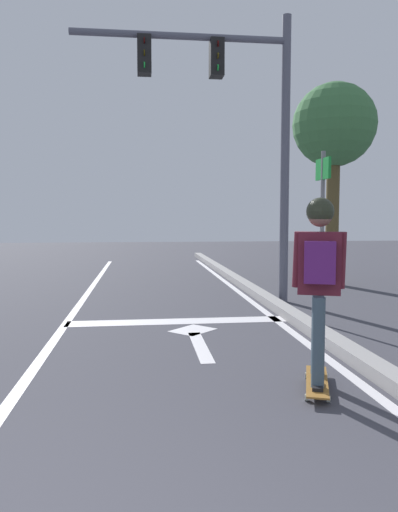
{
  "coord_description": "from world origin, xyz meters",
  "views": [
    {
      "loc": [
        0.64,
        -1.37,
        1.54
      ],
      "look_at": [
        1.4,
        4.95,
        1.04
      ],
      "focal_mm": 33.92,
      "sensor_mm": 36.0,
      "label": 1
    }
  ],
  "objects_px": {
    "skateboard": "(317,382)",
    "street_sign_post": "(322,213)",
    "traffic_signal_mast": "(232,104)",
    "skater": "(319,266)",
    "roadside_tree": "(334,129)"
  },
  "relations": [
    {
      "from": "traffic_signal_mast",
      "to": "roadside_tree",
      "type": "relative_size",
      "value": 1.11
    },
    {
      "from": "skateboard",
      "to": "roadside_tree",
      "type": "relative_size",
      "value": 0.19
    },
    {
      "from": "skater",
      "to": "roadside_tree",
      "type": "xyz_separation_m",
      "value": [
        2.85,
        6.7,
        2.46
      ]
    },
    {
      "from": "traffic_signal_mast",
      "to": "street_sign_post",
      "type": "distance_m",
      "value": 2.89
    },
    {
      "from": "traffic_signal_mast",
      "to": "roadside_tree",
      "type": "bearing_deg",
      "value": 38.01
    },
    {
      "from": "skateboard",
      "to": "traffic_signal_mast",
      "type": "height_order",
      "value": "traffic_signal_mast"
    },
    {
      "from": "skater",
      "to": "street_sign_post",
      "type": "xyz_separation_m",
      "value": [
        1.02,
        2.6,
        0.5
      ]
    },
    {
      "from": "skateboard",
      "to": "street_sign_post",
      "type": "xyz_separation_m",
      "value": [
        1.02,
        2.58,
        1.54
      ]
    },
    {
      "from": "skateboard",
      "to": "roadside_tree",
      "type": "xyz_separation_m",
      "value": [
        2.84,
        6.69,
        3.51
      ]
    },
    {
      "from": "traffic_signal_mast",
      "to": "roadside_tree",
      "type": "height_order",
      "value": "traffic_signal_mast"
    },
    {
      "from": "skateboard",
      "to": "skater",
      "type": "distance_m",
      "value": 1.04
    },
    {
      "from": "skateboard",
      "to": "street_sign_post",
      "type": "distance_m",
      "value": 3.18
    },
    {
      "from": "skater",
      "to": "roadside_tree",
      "type": "bearing_deg",
      "value": 66.96
    },
    {
      "from": "roadside_tree",
      "to": "street_sign_post",
      "type": "bearing_deg",
      "value": -114.01
    },
    {
      "from": "skater",
      "to": "traffic_signal_mast",
      "type": "bearing_deg",
      "value": 89.15
    }
  ]
}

